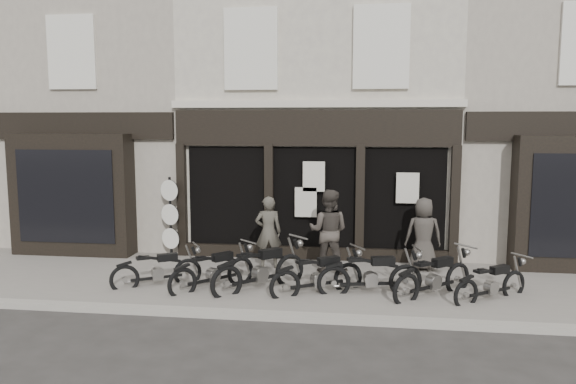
# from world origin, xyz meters

# --- Properties ---
(ground_plane) EXTENTS (90.00, 90.00, 0.00)m
(ground_plane) POSITION_xyz_m (0.00, 0.00, 0.00)
(ground_plane) COLOR #2D2B28
(ground_plane) RESTS_ON ground
(pavement) EXTENTS (30.00, 4.20, 0.12)m
(pavement) POSITION_xyz_m (0.00, 0.90, 0.06)
(pavement) COLOR slate
(pavement) RESTS_ON ground_plane
(kerb) EXTENTS (30.00, 0.25, 0.13)m
(kerb) POSITION_xyz_m (0.00, -1.25, 0.07)
(kerb) COLOR gray
(kerb) RESTS_ON ground_plane
(central_building) EXTENTS (7.30, 6.22, 8.34)m
(central_building) POSITION_xyz_m (0.00, 5.95, 4.08)
(central_building) COLOR beige
(central_building) RESTS_ON ground
(neighbour_left) EXTENTS (5.60, 6.73, 8.34)m
(neighbour_left) POSITION_xyz_m (-6.35, 5.90, 4.04)
(neighbour_left) COLOR #9D9485
(neighbour_left) RESTS_ON ground
(neighbour_right) EXTENTS (5.60, 6.73, 8.34)m
(neighbour_right) POSITION_xyz_m (6.35, 5.90, 4.04)
(neighbour_right) COLOR #9D9485
(neighbour_right) RESTS_ON ground
(motorcycle_0) EXTENTS (1.77, 1.24, 0.94)m
(motorcycle_0) POSITION_xyz_m (-3.14, 0.22, 0.38)
(motorcycle_0) COLOR black
(motorcycle_0) RESTS_ON ground
(motorcycle_1) EXTENTS (1.61, 1.68, 1.00)m
(motorcycle_1) POSITION_xyz_m (-1.90, 0.20, 0.40)
(motorcycle_1) COLOR black
(motorcycle_1) RESTS_ON ground
(motorcycle_2) EXTENTS (1.85, 1.84, 1.12)m
(motorcycle_2) POSITION_xyz_m (-0.90, 0.26, 0.45)
(motorcycle_2) COLOR black
(motorcycle_2) RESTS_ON ground
(motorcycle_3) EXTENTS (1.90, 1.35, 1.02)m
(motorcycle_3) POSITION_xyz_m (0.34, 0.12, 0.40)
(motorcycle_3) COLOR black
(motorcycle_3) RESTS_ON ground
(motorcycle_4) EXTENTS (2.17, 0.80, 1.05)m
(motorcycle_4) POSITION_xyz_m (1.42, 0.25, 0.42)
(motorcycle_4) COLOR black
(motorcycle_4) RESTS_ON ground
(motorcycle_5) EXTENTS (1.80, 1.62, 1.04)m
(motorcycle_5) POSITION_xyz_m (2.67, 0.26, 0.41)
(motorcycle_5) COLOR black
(motorcycle_5) RESTS_ON ground
(motorcycle_6) EXTENTS (1.68, 1.32, 0.93)m
(motorcycle_6) POSITION_xyz_m (3.78, 0.16, 0.37)
(motorcycle_6) COLOR black
(motorcycle_6) RESTS_ON ground
(man_left) EXTENTS (0.70, 0.53, 1.73)m
(man_left) POSITION_xyz_m (-1.01, 1.92, 0.99)
(man_left) COLOR #423F37
(man_left) RESTS_ON pavement
(man_centre) EXTENTS (1.04, 0.87, 1.94)m
(man_centre) POSITION_xyz_m (0.44, 1.76, 1.09)
(man_centre) COLOR #3F3933
(man_centre) RESTS_ON pavement
(man_right) EXTENTS (0.87, 0.59, 1.73)m
(man_right) POSITION_xyz_m (2.65, 2.21, 0.98)
(man_right) COLOR #38342F
(man_right) RESTS_ON pavement
(advert_sign_post) EXTENTS (0.52, 0.35, 2.21)m
(advert_sign_post) POSITION_xyz_m (-3.67, 2.58, 1.08)
(advert_sign_post) COLOR black
(advert_sign_post) RESTS_ON ground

